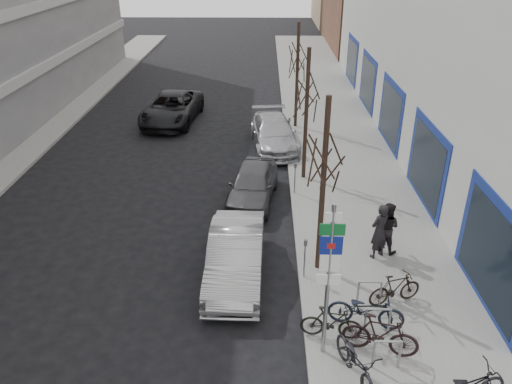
{
  "coord_description": "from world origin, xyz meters",
  "views": [
    {
      "loc": [
        0.95,
        -9.1,
        9.06
      ],
      "look_at": [
        0.69,
        4.87,
        2.0
      ],
      "focal_mm": 35.0,
      "sensor_mm": 36.0,
      "label": 1
    }
  ],
  "objects_px": {
    "bike_far_inner": "(395,288)",
    "parked_car_mid": "(252,184)",
    "tree_mid": "(308,84)",
    "parked_car_front": "(236,256)",
    "pedestrian_near": "(379,231)",
    "bike_mid_curb": "(366,307)",
    "bike_far_curb": "(468,383)",
    "meter_back": "(289,128)",
    "meter_mid": "(295,175)",
    "bike_mid_inner": "(331,322)",
    "bike_near_right": "(381,334)",
    "lane_car": "(172,108)",
    "pedestrian_far": "(386,227)",
    "parked_car_back": "(274,133)",
    "bike_rack": "(378,318)",
    "meter_front": "(305,255)",
    "tree_far": "(298,51)",
    "tree_near": "(326,146)",
    "highway_sign_pole": "(329,273)"
  },
  "relations": [
    {
      "from": "meter_back",
      "to": "parked_car_back",
      "type": "bearing_deg",
      "value": -159.71
    },
    {
      "from": "meter_back",
      "to": "lane_car",
      "type": "relative_size",
      "value": 0.23
    },
    {
      "from": "meter_back",
      "to": "pedestrian_near",
      "type": "bearing_deg",
      "value": -76.58
    },
    {
      "from": "pedestrian_near",
      "to": "parked_car_back",
      "type": "bearing_deg",
      "value": -103.95
    },
    {
      "from": "bike_rack",
      "to": "parked_car_back",
      "type": "distance_m",
      "value": 13.34
    },
    {
      "from": "bike_far_curb",
      "to": "bike_far_inner",
      "type": "height_order",
      "value": "bike_far_curb"
    },
    {
      "from": "bike_rack",
      "to": "meter_mid",
      "type": "relative_size",
      "value": 1.78
    },
    {
      "from": "parked_car_front",
      "to": "bike_mid_curb",
      "type": "bearing_deg",
      "value": -31.87
    },
    {
      "from": "bike_near_right",
      "to": "parked_car_mid",
      "type": "height_order",
      "value": "parked_car_mid"
    },
    {
      "from": "parked_car_front",
      "to": "tree_near",
      "type": "bearing_deg",
      "value": 8.84
    },
    {
      "from": "tree_mid",
      "to": "parked_car_back",
      "type": "distance_m",
      "value": 5.17
    },
    {
      "from": "parked_car_front",
      "to": "pedestrian_near",
      "type": "height_order",
      "value": "pedestrian_near"
    },
    {
      "from": "parked_car_back",
      "to": "tree_mid",
      "type": "bearing_deg",
      "value": -78.49
    },
    {
      "from": "meter_mid",
      "to": "meter_back",
      "type": "xyz_separation_m",
      "value": [
        0.0,
        5.5,
        0.0
      ]
    },
    {
      "from": "bike_near_right",
      "to": "tree_far",
      "type": "bearing_deg",
      "value": 19.31
    },
    {
      "from": "tree_mid",
      "to": "parked_car_back",
      "type": "xyz_separation_m",
      "value": [
        -1.2,
        3.72,
        -3.38
      ]
    },
    {
      "from": "bike_mid_curb",
      "to": "bike_far_inner",
      "type": "height_order",
      "value": "bike_mid_curb"
    },
    {
      "from": "meter_back",
      "to": "bike_mid_inner",
      "type": "distance_m",
      "value": 13.53
    },
    {
      "from": "bike_mid_inner",
      "to": "bike_mid_curb",
      "type": "bearing_deg",
      "value": -56.82
    },
    {
      "from": "bike_near_right",
      "to": "parked_car_mid",
      "type": "relative_size",
      "value": 0.44
    },
    {
      "from": "bike_near_right",
      "to": "bike_mid_inner",
      "type": "height_order",
      "value": "bike_near_right"
    },
    {
      "from": "bike_mid_inner",
      "to": "highway_sign_pole",
      "type": "bearing_deg",
      "value": 161.78
    },
    {
      "from": "meter_mid",
      "to": "parked_car_back",
      "type": "relative_size",
      "value": 0.25
    },
    {
      "from": "bike_far_inner",
      "to": "parked_car_mid",
      "type": "height_order",
      "value": "parked_car_mid"
    },
    {
      "from": "bike_near_right",
      "to": "bike_far_inner",
      "type": "xyz_separation_m",
      "value": [
        0.78,
        1.86,
        -0.08
      ]
    },
    {
      "from": "parked_car_front",
      "to": "pedestrian_far",
      "type": "distance_m",
      "value": 4.87
    },
    {
      "from": "bike_mid_curb",
      "to": "lane_car",
      "type": "height_order",
      "value": "lane_car"
    },
    {
      "from": "bike_mid_inner",
      "to": "bike_far_inner",
      "type": "relative_size",
      "value": 0.98
    },
    {
      "from": "parked_car_front",
      "to": "pedestrian_far",
      "type": "bearing_deg",
      "value": 16.55
    },
    {
      "from": "tree_near",
      "to": "pedestrian_far",
      "type": "distance_m",
      "value": 3.92
    },
    {
      "from": "bike_far_inner",
      "to": "tree_far",
      "type": "bearing_deg",
      "value": -11.31
    },
    {
      "from": "meter_back",
      "to": "lane_car",
      "type": "distance_m",
      "value": 7.22
    },
    {
      "from": "tree_near",
      "to": "bike_mid_curb",
      "type": "distance_m",
      "value": 4.34
    },
    {
      "from": "pedestrian_far",
      "to": "tree_mid",
      "type": "bearing_deg",
      "value": -35.73
    },
    {
      "from": "pedestrian_near",
      "to": "pedestrian_far",
      "type": "height_order",
      "value": "pedestrian_near"
    },
    {
      "from": "meter_front",
      "to": "bike_far_inner",
      "type": "height_order",
      "value": "meter_front"
    },
    {
      "from": "parked_car_mid",
      "to": "pedestrian_far",
      "type": "xyz_separation_m",
      "value": [
        4.31,
        -3.63,
        0.31
      ]
    },
    {
      "from": "pedestrian_near",
      "to": "meter_back",
      "type": "bearing_deg",
      "value": -108.46
    },
    {
      "from": "pedestrian_far",
      "to": "bike_near_right",
      "type": "bearing_deg",
      "value": 109.16
    },
    {
      "from": "bike_far_curb",
      "to": "tree_mid",
      "type": "bearing_deg",
      "value": -0.21
    },
    {
      "from": "bike_far_inner",
      "to": "tree_mid",
      "type": "bearing_deg",
      "value": -5.5
    },
    {
      "from": "bike_mid_curb",
      "to": "bike_far_curb",
      "type": "height_order",
      "value": "bike_mid_curb"
    },
    {
      "from": "parked_car_mid",
      "to": "parked_car_front",
      "type": "bearing_deg",
      "value": -86.48
    },
    {
      "from": "tree_far",
      "to": "bike_rack",
      "type": "bearing_deg",
      "value": -85.68
    },
    {
      "from": "meter_mid",
      "to": "lane_car",
      "type": "bearing_deg",
      "value": 125.21
    },
    {
      "from": "tree_mid",
      "to": "bike_near_right",
      "type": "xyz_separation_m",
      "value": [
        1.15,
        -10.01,
        -3.4
      ]
    },
    {
      "from": "bike_far_inner",
      "to": "bike_far_curb",
      "type": "bearing_deg",
      "value": 174.23
    },
    {
      "from": "bike_mid_inner",
      "to": "pedestrian_near",
      "type": "distance_m",
      "value": 4.11
    },
    {
      "from": "lane_car",
      "to": "pedestrian_far",
      "type": "bearing_deg",
      "value": -49.85
    },
    {
      "from": "bike_rack",
      "to": "tree_near",
      "type": "xyz_separation_m",
      "value": [
        -1.2,
        2.9,
        3.44
      ]
    }
  ]
}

